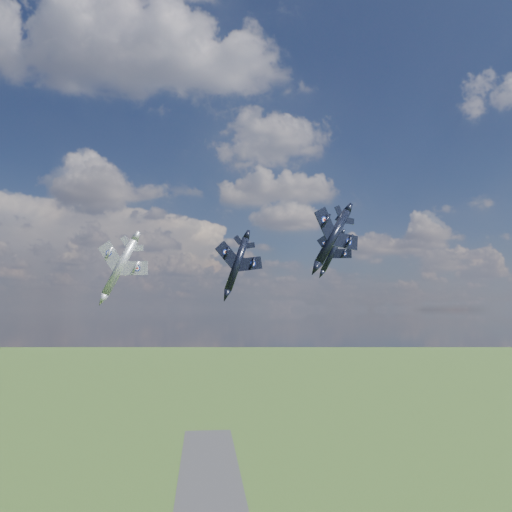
{
  "coord_description": "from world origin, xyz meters",
  "views": [
    {
      "loc": [
        -3.76,
        -70.09,
        74.35
      ],
      "look_at": [
        5.66,
        19.28,
        84.08
      ],
      "focal_mm": 35.0,
      "sensor_mm": 36.0,
      "label": 1
    }
  ],
  "objects_px": {
    "jet_lead_navy": "(237,264)",
    "jet_right_navy": "(333,237)",
    "jet_left_silver": "(120,267)",
    "jet_high_navy": "(332,253)"
  },
  "relations": [
    {
      "from": "jet_right_navy",
      "to": "jet_lead_navy",
      "type": "bearing_deg",
      "value": 104.47
    },
    {
      "from": "jet_high_navy",
      "to": "jet_left_silver",
      "type": "bearing_deg",
      "value": -150.71
    },
    {
      "from": "jet_left_silver",
      "to": "jet_right_navy",
      "type": "bearing_deg",
      "value": -22.17
    },
    {
      "from": "jet_right_navy",
      "to": "jet_left_silver",
      "type": "bearing_deg",
      "value": 124.7
    },
    {
      "from": "jet_lead_navy",
      "to": "jet_high_navy",
      "type": "xyz_separation_m",
      "value": [
        22.61,
        20.41,
        4.6
      ]
    },
    {
      "from": "jet_lead_navy",
      "to": "jet_right_navy",
      "type": "distance_m",
      "value": 21.69
    },
    {
      "from": "jet_right_navy",
      "to": "jet_left_silver",
      "type": "height_order",
      "value": "jet_right_navy"
    },
    {
      "from": "jet_high_navy",
      "to": "jet_lead_navy",
      "type": "bearing_deg",
      "value": -128.13
    },
    {
      "from": "jet_right_navy",
      "to": "jet_left_silver",
      "type": "relative_size",
      "value": 0.86
    },
    {
      "from": "jet_high_navy",
      "to": "jet_left_silver",
      "type": "xyz_separation_m",
      "value": [
        -43.62,
        -15.45,
        -4.89
      ]
    }
  ]
}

